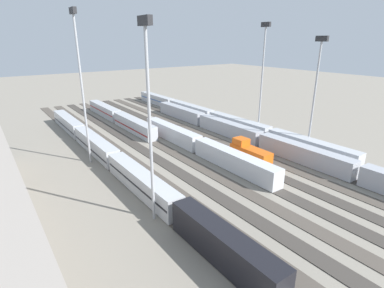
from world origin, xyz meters
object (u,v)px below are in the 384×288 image
Objects in this scene: train_on_track_5 at (118,117)px; light_mast_3 at (149,101)px; light_mast_1 at (80,71)px; train_on_track_8 at (111,157)px; light_mast_0 at (316,81)px; train_on_track_0 at (212,117)px; light_mast_2 at (263,67)px; train_on_track_1 at (261,140)px; train_on_track_4 at (199,145)px; train_on_track_3 at (249,154)px.

light_mast_3 reaches higher than train_on_track_5.
light_mast_1 reaches higher than light_mast_3.
train_on_track_8 is 48.49m from light_mast_0.
light_mast_2 reaches higher than train_on_track_0.
light_mast_0 is 0.93× the size of light_mast_3.
train_on_track_5 is 1.50× the size of light_mast_1.
train_on_track_0 and train_on_track_1 have the same top height.
light_mast_3 is at bearing -178.58° from light_mast_1.
light_mast_0 reaches higher than train_on_track_0.
train_on_track_1 and train_on_track_4 have the same top height.
light_mast_1 is (9.41, 22.88, 17.60)m from train_on_track_4.
light_mast_2 reaches higher than train_on_track_4.
light_mast_3 reaches higher than train_on_track_1.
light_mast_3 is (-38.23, 42.19, 16.00)m from train_on_track_0.
light_mast_2 is at bearing -2.04° from light_mast_0.
train_on_track_3 is 0.11× the size of train_on_track_8.
train_on_track_8 is (-15.53, 40.00, 0.06)m from train_on_track_0.
light_mast_3 is at bearing 104.14° from train_on_track_3.
train_on_track_8 is at bearing 57.62° from train_on_track_3.
train_on_track_4 is (-19.83, 20.00, 0.01)m from train_on_track_0.
train_on_track_5 is at bearing -24.60° from train_on_track_8.
train_on_track_1 is (5.68, -10.00, -0.14)m from train_on_track_3.
train_on_track_1 is 3.04× the size of light_mast_1.
light_mast_0 is at bearing -138.52° from train_on_track_1.
train_on_track_8 is (15.85, 25.00, -0.09)m from train_on_track_3.
light_mast_2 is (-1.85, -42.90, 16.74)m from train_on_track_8.
train_on_track_3 is 0.33× the size of light_mast_2.
light_mast_0 is (-8.27, -7.31, 14.90)m from train_on_track_1.
light_mast_3 reaches higher than light_mast_0.
train_on_track_5 is 1.58× the size of light_mast_2.
train_on_track_1 is at bearing -60.41° from train_on_track_3.
train_on_track_3 is 0.10× the size of train_on_track_0.
train_on_track_8 reaches higher than train_on_track_1.
train_on_track_0 and train_on_track_4 have the same top height.
train_on_track_0 is at bearing -124.59° from train_on_track_5.
train_on_track_4 is at bearing 68.62° from train_on_track_1.
train_on_track_8 is at bearing -5.51° from light_mast_3.
train_on_track_1 is at bearing 136.49° from light_mast_2.
light_mast_0 is at bearing -84.53° from light_mast_3.
train_on_track_4 is 32.97m from light_mast_3.
train_on_track_0 is 3.20× the size of light_mast_2.
light_mast_2 reaches higher than train_on_track_3.
light_mast_1 is 1.10× the size of light_mast_3.
train_on_track_0 is 28.17m from train_on_track_4.
train_on_track_4 is at bearing 134.76° from train_on_track_0.
train_on_track_4 is 1.50× the size of light_mast_1.
train_on_track_8 is (-32.77, 15.00, 0.06)m from train_on_track_5.
train_on_track_5 is at bearing 28.07° from light_mast_0.
light_mast_3 is at bearing 95.47° from light_mast_0.
train_on_track_5 is 47.53m from light_mast_2.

